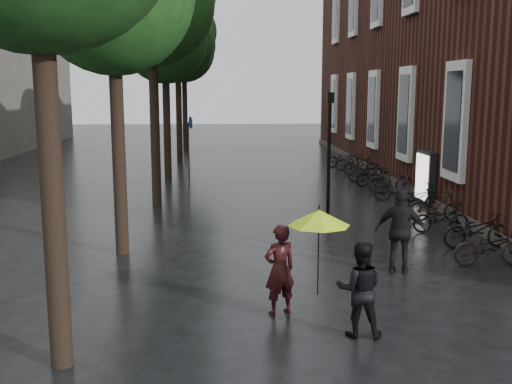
{
  "coord_description": "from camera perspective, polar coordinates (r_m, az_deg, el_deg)",
  "views": [
    {
      "loc": [
        -1.62,
        -7.33,
        4.0
      ],
      "look_at": [
        -0.85,
        6.64,
        1.56
      ],
      "focal_mm": 42.0,
      "sensor_mm": 36.0,
      "label": 1
    }
  ],
  "objects": [
    {
      "name": "pedestrian_walking",
      "position": [
        13.37,
        13.62,
        -3.64
      ],
      "size": [
        1.18,
        0.79,
        1.87
      ],
      "primitive_type": "imported",
      "rotation": [
        0.0,
        0.0,
        2.81
      ],
      "color": "black",
      "rests_on": "ground"
    },
    {
      "name": "person_black",
      "position": [
        9.93,
        9.85,
        -9.11
      ],
      "size": [
        0.85,
        0.71,
        1.58
      ],
      "primitive_type": "imported",
      "rotation": [
        0.0,
        0.0,
        2.98
      ],
      "color": "black",
      "rests_on": "ground"
    },
    {
      "name": "ad_lightbox",
      "position": [
        21.31,
        15.84,
        1.29
      ],
      "size": [
        0.29,
        1.25,
        1.88
      ],
      "rotation": [
        0.0,
        0.0,
        0.04
      ],
      "color": "black",
      "rests_on": "ground"
    },
    {
      "name": "parked_bicycles",
      "position": [
        22.44,
        13.04,
        0.58
      ],
      "size": [
        2.1,
        17.86,
        1.05
      ],
      "color": "black",
      "rests_on": "ground"
    },
    {
      "name": "person_burgundy",
      "position": [
        10.71,
        2.27,
        -7.39
      ],
      "size": [
        0.7,
        0.59,
        1.64
      ],
      "primitive_type": "imported",
      "rotation": [
        0.0,
        0.0,
        3.54
      ],
      "color": "black",
      "rests_on": "ground"
    },
    {
      "name": "street_trees",
      "position": [
        23.47,
        -9.3,
        15.5
      ],
      "size": [
        4.33,
        34.03,
        8.91
      ],
      "color": "black",
      "rests_on": "ground"
    },
    {
      "name": "cycle_sign",
      "position": [
        25.32,
        -6.35,
        5.02
      ],
      "size": [
        0.15,
        0.51,
        2.82
      ],
      "rotation": [
        0.0,
        0.0,
        0.32
      ],
      "color": "#262628",
      "rests_on": "ground"
    },
    {
      "name": "lamp_post",
      "position": [
        18.18,
        6.99,
        4.61
      ],
      "size": [
        0.2,
        0.2,
        3.87
      ],
      "rotation": [
        0.0,
        0.0,
        -0.0
      ],
      "color": "black",
      "rests_on": "ground"
    },
    {
      "name": "brick_building",
      "position": [
        29.46,
        21.66,
        13.11
      ],
      "size": [
        10.2,
        33.2,
        12.0
      ],
      "color": "#38160F",
      "rests_on": "ground"
    },
    {
      "name": "lime_umbrella",
      "position": [
        10.02,
        6.02,
        -2.45
      ],
      "size": [
        1.05,
        1.05,
        1.55
      ],
      "rotation": [
        0.0,
        0.0,
        0.05
      ],
      "color": "black",
      "rests_on": "ground"
    }
  ]
}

